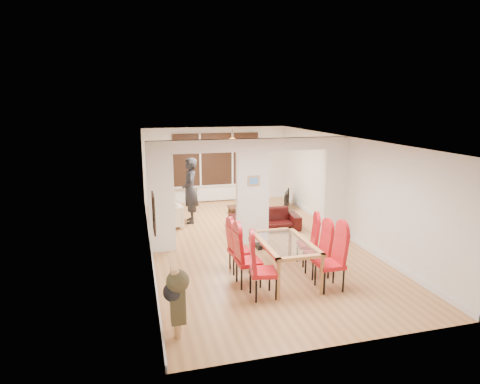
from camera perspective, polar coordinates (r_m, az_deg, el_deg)
name	(u,v)px	position (r m, az deg, el deg)	size (l,w,h in m)	color
floor	(252,242)	(10.14, 1.74, -7.19)	(5.00, 9.00, 0.01)	#B67D49
room_walls	(252,192)	(9.78, 1.79, -0.01)	(5.00, 9.00, 2.60)	silver
divider_wall	(252,192)	(9.78, 1.79, -0.01)	(5.00, 0.18, 2.60)	white
bay_window_blinds	(216,159)	(13.99, -3.38, 4.68)	(3.00, 0.08, 1.80)	black
radiator	(217,193)	(14.17, -3.28, -0.15)	(1.40, 0.08, 0.50)	white
pendant_light	(232,143)	(12.87, -1.09, 6.91)	(0.36, 0.36, 0.36)	orange
stair_newel	(173,289)	(6.63, -9.45, -13.44)	(0.40, 1.20, 1.10)	tan
wall_poster	(154,213)	(7.00, -12.19, -2.94)	(0.04, 0.52, 0.67)	gray
pillar_photo	(254,181)	(9.62, 1.97, 1.61)	(0.30, 0.03, 0.25)	#4C8CD8
dining_table	(285,260)	(8.09, 6.38, -9.61)	(0.94, 1.68, 0.79)	#B17641
dining_chair_la	(263,267)	(7.29, 3.33, -10.66)	(0.45, 0.45, 1.13)	red
dining_chair_lb	(248,257)	(7.72, 1.22, -9.28)	(0.45, 0.45, 1.12)	red
dining_chair_lc	(240,248)	(8.33, -0.06, -7.92)	(0.41, 0.41, 1.03)	red
dining_chair_ra	(330,260)	(7.75, 12.68, -9.38)	(0.46, 0.46, 1.16)	red
dining_chair_rb	(318,251)	(8.26, 10.97, -8.30)	(0.42, 0.42, 1.05)	red
dining_chair_rc	(308,242)	(8.82, 9.61, -6.98)	(0.40, 0.40, 1.01)	red
sofa	(264,220)	(11.07, 3.49, -3.94)	(1.93, 0.75, 0.56)	black
armchair	(168,216)	(11.38, -10.23, -3.39)	(0.73, 0.71, 0.67)	beige
person	(190,191)	(11.64, -7.12, 0.20)	(0.45, 0.69, 1.90)	black
television	(285,199)	(13.39, 6.35, -1.03)	(0.13, 1.00, 0.57)	black
coffee_table	(245,210)	(12.64, 0.78, -2.55)	(1.07, 0.54, 0.25)	#331C11
bottle	(239,202)	(12.53, -0.08, -1.45)	(0.07, 0.07, 0.27)	#143F19
bowl	(247,206)	(12.55, 0.98, -1.95)	(0.23, 0.23, 0.06)	#331C11
shoes	(262,246)	(9.76, 3.08, -7.68)	(0.26, 0.28, 0.11)	black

